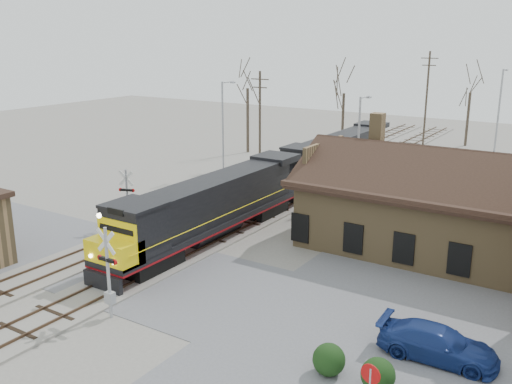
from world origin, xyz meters
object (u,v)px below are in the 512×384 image
Objects in this scene: locomotive_lead at (207,209)px; locomotive_trailing at (335,157)px; parked_car at (438,344)px; depot at (427,211)px.

locomotive_lead reaches higher than locomotive_trailing.
locomotive_lead is 3.92× the size of parked_car.
depot is 13.51m from locomotive_lead.
depot reaches higher than locomotive_lead.
locomotive_lead reaches higher than parked_car.
locomotive_lead is 17.27m from parked_car.
parked_car is (16.18, -24.85, -1.49)m from locomotive_trailing.
locomotive_trailing is (-11.99, 12.75, -0.23)m from depot.
parked_car is (4.19, -12.10, -1.71)m from depot.
locomotive_lead is 18.98m from locomotive_trailing.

